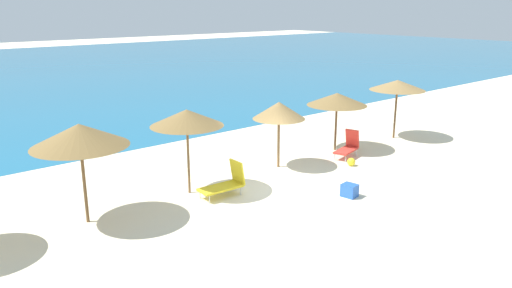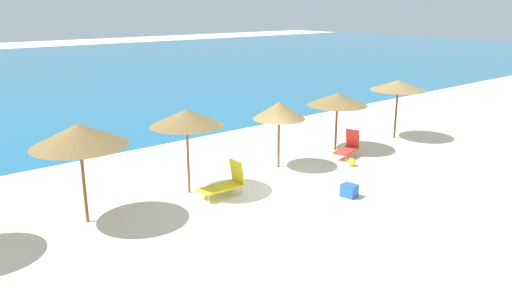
# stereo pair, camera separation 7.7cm
# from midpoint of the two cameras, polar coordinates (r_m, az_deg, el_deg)

# --- Properties ---
(ground_plane) EXTENTS (160.00, 160.00, 0.00)m
(ground_plane) POSITION_cam_midpoint_polar(r_m,az_deg,el_deg) (16.61, 2.11, -5.44)
(ground_plane) COLOR beige
(beach_umbrella_1) EXTENTS (2.66, 2.66, 2.89)m
(beach_umbrella_1) POSITION_cam_midpoint_polar(r_m,az_deg,el_deg) (14.33, -19.83, 0.95)
(beach_umbrella_1) COLOR brown
(beach_umbrella_1) RESTS_ON ground_plane
(beach_umbrella_2) EXTENTS (2.36, 2.36, 2.81)m
(beach_umbrella_2) POSITION_cam_midpoint_polar(r_m,az_deg,el_deg) (15.89, -8.13, 3.00)
(beach_umbrella_2) COLOR brown
(beach_umbrella_2) RESTS_ON ground_plane
(beach_umbrella_3) EXTENTS (1.98, 1.98, 2.54)m
(beach_umbrella_3) POSITION_cam_midpoint_polar(r_m,az_deg,el_deg) (18.47, 2.54, 3.87)
(beach_umbrella_3) COLOR brown
(beach_umbrella_3) RESTS_ON ground_plane
(beach_umbrella_4) EXTENTS (2.52, 2.52, 2.47)m
(beach_umbrella_4) POSITION_cam_midpoint_polar(r_m,az_deg,el_deg) (21.02, 9.23, 5.12)
(beach_umbrella_4) COLOR brown
(beach_umbrella_4) RESTS_ON ground_plane
(beach_umbrella_5) EXTENTS (2.51, 2.51, 2.72)m
(beach_umbrella_5) POSITION_cam_midpoint_polar(r_m,az_deg,el_deg) (23.56, 15.92, 6.54)
(beach_umbrella_5) COLOR brown
(beach_umbrella_5) RESTS_ON ground_plane
(lounge_chair_0) EXTENTS (1.40, 0.89, 1.08)m
(lounge_chair_0) POSITION_cam_midpoint_polar(r_m,az_deg,el_deg) (20.49, 10.47, -0.27)
(lounge_chair_0) COLOR red
(lounge_chair_0) RESTS_ON ground_plane
(lounge_chair_1) EXTENTS (1.51, 0.72, 1.10)m
(lounge_chair_1) POSITION_cam_midpoint_polar(r_m,az_deg,el_deg) (16.13, -3.63, -4.47)
(lounge_chair_1) COLOR yellow
(lounge_chair_1) RESTS_ON ground_plane
(beach_ball) EXTENTS (0.32, 0.32, 0.32)m
(beach_ball) POSITION_cam_midpoint_polar(r_m,az_deg,el_deg) (19.45, 10.81, -2.03)
(beach_ball) COLOR yellow
(beach_ball) RESTS_ON ground_plane
(cooler_box) EXTENTS (0.47, 0.53, 0.42)m
(cooler_box) POSITION_cam_midpoint_polar(r_m,az_deg,el_deg) (16.34, 10.60, -5.28)
(cooler_box) COLOR blue
(cooler_box) RESTS_ON ground_plane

